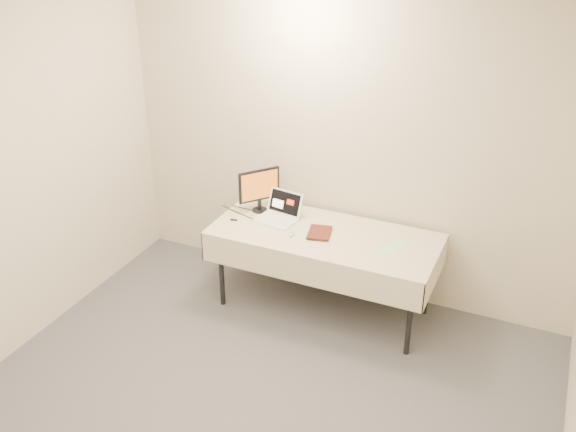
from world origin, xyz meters
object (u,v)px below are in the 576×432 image
at_px(table, 324,240).
at_px(laptop, 280,213).
at_px(book, 309,220).
at_px(monitor, 259,187).

height_order(table, laptop, laptop).
bearing_deg(book, laptop, 144.76).
bearing_deg(table, monitor, 166.81).
xyz_separation_m(laptop, monitor, (-0.22, 0.07, 0.17)).
distance_m(table, monitor, 0.75).
height_order(laptop, book, book).
distance_m(table, book, 0.23).
height_order(laptop, monitor, monitor).
bearing_deg(book, monitor, 147.25).
relative_size(table, monitor, 4.83).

